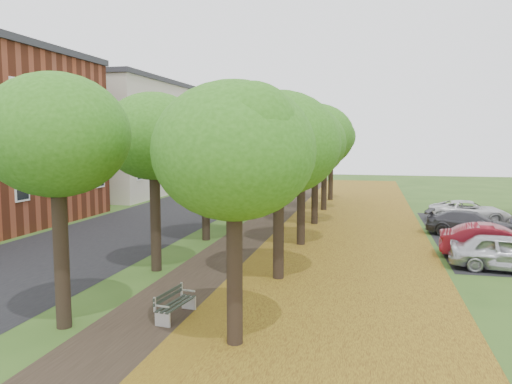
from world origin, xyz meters
The scene contains 12 objects.
ground centered at (0.00, 0.00, 0.00)m, with size 120.00×120.00×0.00m, color #2D4C19.
street_asphalt centered at (-7.50, 15.00, 0.00)m, with size 8.00×70.00×0.01m, color black.
footpath centered at (0.00, 15.00, 0.00)m, with size 3.20×70.00×0.01m, color black.
leaf_verge centered at (5.00, 15.00, 0.01)m, with size 7.50×70.00×0.01m, color olive.
tree_row_west centered at (-2.20, 15.00, 4.98)m, with size 4.22×34.22×6.80m.
tree_row_east centered at (2.60, 15.00, 4.98)m, with size 4.22×34.22×6.80m.
building_cream centered at (-17.00, 33.00, 5.21)m, with size 10.30×20.30×10.40m.
bench centered at (0.44, 1.37, 0.40)m, with size 0.69×1.69×0.77m.
car_silver centered at (11.00, 8.99, 0.71)m, with size 1.68×4.18×1.42m, color #B0B1B6.
car_red centered at (11.00, 10.89, 0.73)m, with size 1.54×4.42×1.46m, color maroon.
car_grey centered at (11.00, 16.05, 0.65)m, with size 1.83×4.50×1.31m, color #35343A.
car_white centered at (11.76, 20.84, 0.65)m, with size 2.16×4.69×1.30m, color silver.
Camera 1 is at (5.80, -11.55, 5.10)m, focal length 35.00 mm.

